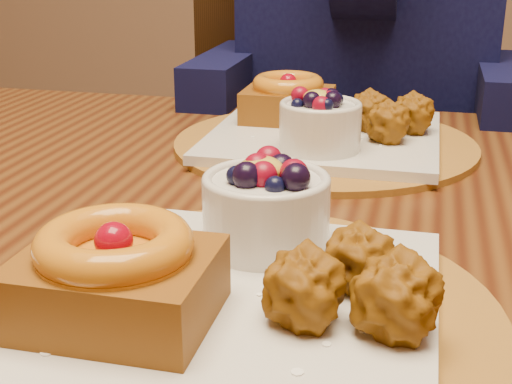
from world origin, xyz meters
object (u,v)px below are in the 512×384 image
place_setting_near (228,275)px  place_setting_far (322,127)px  dining_table (290,278)px  chair_far (312,213)px

place_setting_near → place_setting_far: 0.43m
dining_table → place_setting_near: place_setting_near is taller
place_setting_near → chair_far: bearing=94.9°
place_setting_near → chair_far: size_ratio=0.42×
place_setting_near → place_setting_far: (0.00, 0.43, -0.00)m
place_setting_far → chair_far: (-0.07, 0.41, -0.28)m
dining_table → place_setting_far: size_ratio=4.21×
dining_table → chair_far: size_ratio=1.77×
place_setting_near → place_setting_far: size_ratio=1.00×
dining_table → place_setting_far: place_setting_far is taller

